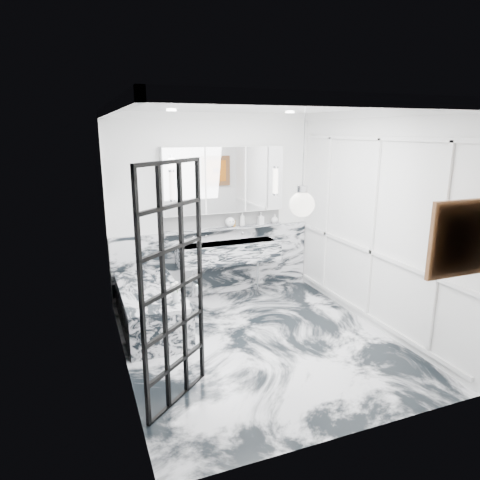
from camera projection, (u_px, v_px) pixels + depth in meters
name	position (u px, v px, depth m)	size (l,w,h in m)	color
floor	(260.00, 342.00, 5.29)	(3.60, 3.60, 0.00)	silver
ceiling	(263.00, 106.00, 4.60)	(3.60, 3.60, 0.00)	white
wall_back	(214.00, 207.00, 6.57)	(3.60, 3.60, 0.00)	white
wall_front	(355.00, 282.00, 3.32)	(3.60, 3.60, 0.00)	white
wall_left	(119.00, 245.00, 4.39)	(3.60, 3.60, 0.00)	white
wall_right	(375.00, 222.00, 5.51)	(3.60, 3.60, 0.00)	white
marble_clad_back	(215.00, 262.00, 6.77)	(3.18, 0.05, 1.05)	silver
marble_clad_left	(121.00, 251.00, 4.41)	(0.02, 3.56, 2.68)	silver
panel_molding	(373.00, 230.00, 5.52)	(0.03, 3.40, 2.30)	white
soap_bottle_a	(242.00, 219.00, 6.69)	(0.08, 0.08, 0.22)	#8C5919
soap_bottle_b	(261.00, 218.00, 6.81)	(0.09, 0.09, 0.19)	#4C4C51
soap_bottle_c	(275.00, 219.00, 6.90)	(0.11, 0.11, 0.14)	silver
face_pot	(230.00, 222.00, 6.63)	(0.16, 0.16, 0.16)	white
amber_bottle	(234.00, 223.00, 6.66)	(0.04, 0.04, 0.10)	#8C5919
flower_vase	(176.00, 297.00, 5.12)	(0.08, 0.08, 0.12)	silver
crittall_door	(174.00, 289.00, 3.90)	(0.88, 0.04, 2.28)	black
artwork	(461.00, 239.00, 3.68)	(0.58, 0.06, 0.58)	orange
pendant_light	(302.00, 204.00, 3.84)	(0.23, 0.23, 0.23)	white
trough_sink	(228.00, 252.00, 6.57)	(1.60, 0.45, 0.30)	silver
ledge	(225.00, 228.00, 6.63)	(1.90, 0.14, 0.04)	silver
subway_tile	(223.00, 219.00, 6.66)	(1.90, 0.03, 0.23)	white
mirror_cabinet	(224.00, 180.00, 6.45)	(1.90, 0.16, 1.00)	white
sconce_left	(172.00, 186.00, 6.09)	(0.07, 0.07, 0.40)	white
sconce_right	(276.00, 181.00, 6.66)	(0.07, 0.07, 0.40)	white
bathtub	(151.00, 308.00, 5.62)	(0.75, 1.65, 0.55)	silver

